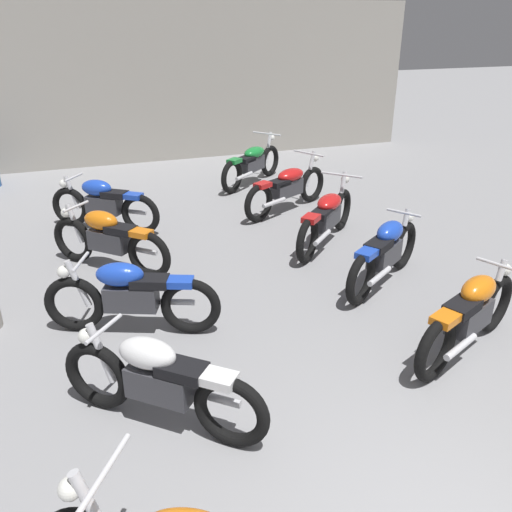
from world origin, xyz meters
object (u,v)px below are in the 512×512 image
motorcycle_left_row_2 (130,295)px  motorcycle_right_row_2 (385,252)px  motorcycle_right_row_3 (327,216)px  motorcycle_right_row_1 (470,314)px  motorcycle_right_row_5 (252,163)px  motorcycle_left_row_3 (108,239)px  motorcycle_right_row_4 (287,187)px  motorcycle_left_row_1 (159,381)px  motorcycle_left_row_4 (103,203)px

motorcycle_left_row_2 → motorcycle_right_row_2: bearing=1.4°
motorcycle_right_row_2 → motorcycle_right_row_3: size_ratio=1.03×
motorcycle_right_row_1 → motorcycle_right_row_5: size_ratio=1.05×
motorcycle_left_row_3 → motorcycle_right_row_5: size_ratio=0.85×
motorcycle_left_row_2 → motorcycle_right_row_4: (3.19, 3.18, -0.01)m
motorcycle_right_row_5 → motorcycle_right_row_2: bearing=-88.6°
motorcycle_right_row_1 → motorcycle_right_row_4: (-0.06, 4.75, -0.01)m
motorcycle_left_row_2 → motorcycle_right_row_2: (3.27, 0.08, 0.00)m
motorcycle_right_row_1 → motorcycle_right_row_3: bearing=91.4°
motorcycle_left_row_1 → motorcycle_right_row_2: same height
motorcycle_left_row_2 → motorcycle_right_row_3: (3.17, 1.56, -0.01)m
motorcycle_left_row_2 → motorcycle_left_row_4: size_ratio=1.13×
motorcycle_left_row_3 → motorcycle_right_row_1: 4.69m
motorcycle_left_row_3 → motorcycle_left_row_2: bearing=-87.6°
motorcycle_left_row_1 → motorcycle_right_row_2: bearing=27.4°
motorcycle_left_row_1 → motorcycle_right_row_3: size_ratio=0.94×
motorcycle_left_row_2 → motorcycle_right_row_4: size_ratio=0.95×
motorcycle_left_row_1 → motorcycle_right_row_5: motorcycle_right_row_5 is taller
motorcycle_left_row_1 → motorcycle_right_row_1: 3.21m
motorcycle_right_row_1 → motorcycle_left_row_4: bearing=123.6°
motorcycle_right_row_2 → motorcycle_right_row_4: bearing=91.5°
motorcycle_right_row_4 → motorcycle_left_row_3: bearing=-156.2°
motorcycle_right_row_2 → motorcycle_right_row_4: motorcycle_right_row_4 is taller
motorcycle_right_row_2 → motorcycle_right_row_5: 4.92m
motorcycle_left_row_1 → motorcycle_left_row_4: same height
motorcycle_right_row_5 → motorcycle_right_row_1: bearing=-89.2°
motorcycle_right_row_4 → motorcycle_right_row_2: bearing=-88.5°
motorcycle_right_row_1 → motorcycle_right_row_3: size_ratio=1.11×
motorcycle_left_row_2 → motorcycle_right_row_5: motorcycle_right_row_5 is taller
motorcycle_right_row_4 → motorcycle_right_row_3: bearing=-90.7°
motorcycle_right_row_1 → motorcycle_right_row_2: (0.03, 1.66, 0.00)m
motorcycle_left_row_3 → motorcycle_right_row_1: bearing=-45.0°
motorcycle_right_row_1 → motorcycle_right_row_2: bearing=89.1°
motorcycle_right_row_5 → motorcycle_left_row_1: bearing=-115.3°
motorcycle_left_row_4 → motorcycle_right_row_5: motorcycle_right_row_5 is taller
motorcycle_left_row_1 → motorcycle_right_row_2: size_ratio=0.92×
motorcycle_left_row_3 → motorcycle_right_row_3: 3.24m
motorcycle_left_row_2 → motorcycle_right_row_5: size_ratio=1.06×
motorcycle_left_row_1 → motorcycle_right_row_5: size_ratio=0.89×
motorcycle_right_row_1 → motorcycle_left_row_3: bearing=135.0°
motorcycle_right_row_1 → motorcycle_right_row_2: same height
motorcycle_right_row_1 → motorcycle_right_row_2: size_ratio=1.08×
motorcycle_right_row_5 → motorcycle_right_row_3: bearing=-89.7°
motorcycle_left_row_3 → motorcycle_left_row_4: 1.58m
motorcycle_left_row_2 → motorcycle_left_row_3: (-0.07, 1.75, 0.00)m
motorcycle_left_row_2 → motorcycle_right_row_4: 4.50m
motorcycle_left_row_4 → motorcycle_right_row_3: 3.63m
motorcycle_left_row_1 → motorcycle_left_row_3: same height
motorcycle_left_row_4 → motorcycle_right_row_2: bearing=-44.7°
motorcycle_right_row_3 → motorcycle_left_row_4: bearing=151.0°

